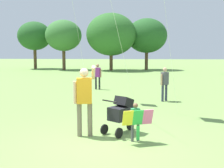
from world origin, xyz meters
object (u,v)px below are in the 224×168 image
at_px(person_sitting_far, 165,81).
at_px(person_couple_left, 98,75).
at_px(person_adult_flyer, 84,96).
at_px(stroller, 121,111).
at_px(child_with_butterfly_kite, 136,119).

xyz_separation_m(person_sitting_far, person_couple_left, (-3.40, 3.48, -0.03)).
height_order(person_adult_flyer, person_sitting_far, person_adult_flyer).
bearing_deg(stroller, child_with_butterfly_kite, -61.08).
bearing_deg(person_adult_flyer, person_sitting_far, 62.87).
bearing_deg(person_adult_flyer, stroller, 19.84).
bearing_deg(person_couple_left, person_sitting_far, -45.65).
distance_m(person_adult_flyer, person_sitting_far, 5.90).
xyz_separation_m(child_with_butterfly_kite, person_couple_left, (-2.06, 9.09, 0.28)).
relative_size(person_adult_flyer, person_couple_left, 1.29).
distance_m(child_with_butterfly_kite, person_adult_flyer, 1.48).
xyz_separation_m(stroller, person_couple_left, (-1.67, 8.39, 0.26)).
relative_size(stroller, person_couple_left, 0.71).
bearing_deg(stroller, person_adult_flyer, -160.16).
xyz_separation_m(child_with_butterfly_kite, person_adult_flyer, (-1.35, 0.36, 0.51)).
bearing_deg(child_with_butterfly_kite, stroller, 118.92).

